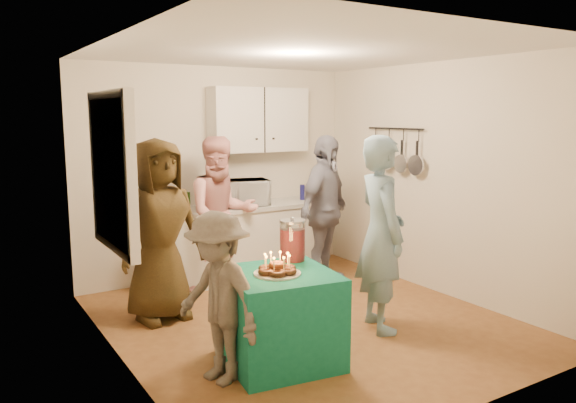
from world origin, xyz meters
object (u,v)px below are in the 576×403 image
microwave (245,192)px  man_birthday (381,234)px  woman_back_right (324,211)px  counter (244,243)px  woman_back_left (159,230)px  woman_back_center (222,215)px  child_near_left (218,298)px  punch_jar (292,241)px  party_table (280,317)px

microwave → man_birthday: size_ratio=0.31×
woman_back_right → counter: bearing=101.9°
woman_back_left → woman_back_right: 2.05m
woman_back_center → child_near_left: 2.26m
microwave → child_near_left: bearing=-108.7°
counter → microwave: microwave is taller
microwave → woman_back_left: woman_back_left is taller
punch_jar → man_birthday: (0.89, -0.13, -0.01)m
counter → microwave: bearing=0.0°
microwave → party_table: (-0.91, -2.35, -0.69)m
woman_back_right → child_near_left: woman_back_right is taller
party_table → microwave: bearing=68.8°
party_table → punch_jar: size_ratio=2.50×
woman_back_left → counter: bearing=25.9°
party_table → man_birthday: (1.19, 0.13, 0.54)m
woman_back_left → party_table: bearing=-78.1°
punch_jar → woman_back_center: bearing=85.5°
man_birthday → child_near_left: bearing=113.6°
microwave → man_birthday: (0.27, -2.21, -0.15)m
woman_back_left → woman_back_right: (2.05, 0.09, -0.01)m
man_birthday → woman_back_right: 1.48m
punch_jar → woman_back_center: 1.72m
counter → party_table: bearing=-111.0°
counter → microwave: 0.64m
counter → party_table: counter is taller
party_table → child_near_left: (-0.56, -0.04, 0.28)m
counter → microwave: (0.01, 0.00, 0.64)m
woman_back_right → microwave: bearing=101.4°
counter → woman_back_center: (-0.47, -0.36, 0.46)m
counter → child_near_left: bearing=-121.6°
party_table → man_birthday: 1.31m
counter → party_table: size_ratio=2.59×
woman_back_center → counter: bearing=43.6°
party_table → man_birthday: man_birthday is taller
counter → party_table: (-0.90, -2.35, -0.05)m
punch_jar → woman_back_center: (0.14, 1.72, -0.04)m
microwave → child_near_left: size_ratio=0.43×
woman_back_right → woman_back_center: bearing=131.2°
punch_jar → woman_back_center: woman_back_center is taller
party_table → man_birthday: size_ratio=0.46×
woman_back_center → child_near_left: woman_back_center is taller
woman_back_right → man_birthday: bearing=-133.3°
microwave → woman_back_left: (-1.40, -0.87, -0.17)m
party_table → woman_back_center: woman_back_center is taller
woman_back_right → party_table: bearing=-163.5°
woman_back_left → woman_back_center: size_ratio=1.01×
woman_back_left → woman_back_right: bearing=-3.8°
child_near_left → party_table: bearing=79.4°
counter → microwave: size_ratio=3.86×
punch_jar → child_near_left: 0.95m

